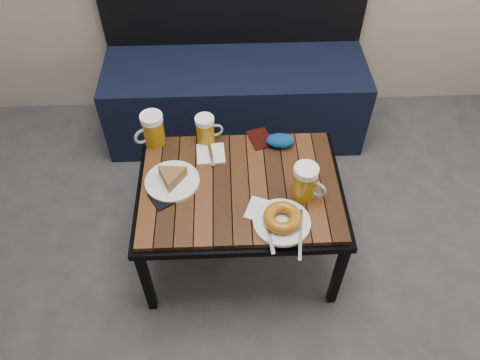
{
  "coord_description": "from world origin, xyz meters",
  "views": [
    {
      "loc": [
        -0.06,
        -0.33,
        1.91
      ],
      "look_at": [
        -0.02,
        0.9,
        0.5
      ],
      "focal_mm": 35.0,
      "sensor_mm": 36.0,
      "label": 1
    }
  ],
  "objects_px": {
    "passport_burgundy": "(260,139)",
    "beer_mug_centre": "(206,129)",
    "beer_mug_left": "(153,129)",
    "beer_mug_right": "(305,182)",
    "plate_pie": "(172,179)",
    "plate_bagel": "(282,220)",
    "cafe_table": "(240,192)",
    "bench": "(235,90)",
    "passport_navy": "(168,196)",
    "knit_pouch": "(280,141)"
  },
  "relations": [
    {
      "from": "bench",
      "to": "cafe_table",
      "type": "distance_m",
      "value": 0.88
    },
    {
      "from": "beer_mug_centre",
      "to": "passport_burgundy",
      "type": "bearing_deg",
      "value": -9.87
    },
    {
      "from": "cafe_table",
      "to": "beer_mug_centre",
      "type": "xyz_separation_m",
      "value": [
        -0.14,
        0.26,
        0.11
      ]
    },
    {
      "from": "beer_mug_centre",
      "to": "plate_pie",
      "type": "relative_size",
      "value": 0.59
    },
    {
      "from": "beer_mug_centre",
      "to": "plate_bagel",
      "type": "bearing_deg",
      "value": -67.84
    },
    {
      "from": "bench",
      "to": "knit_pouch",
      "type": "xyz_separation_m",
      "value": [
        0.17,
        -0.65,
        0.23
      ]
    },
    {
      "from": "cafe_table",
      "to": "plate_bagel",
      "type": "bearing_deg",
      "value": -53.14
    },
    {
      "from": "plate_pie",
      "to": "knit_pouch",
      "type": "height_order",
      "value": "plate_pie"
    },
    {
      "from": "bench",
      "to": "beer_mug_right",
      "type": "bearing_deg",
      "value": -75.44
    },
    {
      "from": "bench",
      "to": "knit_pouch",
      "type": "relative_size",
      "value": 11.58
    },
    {
      "from": "knit_pouch",
      "to": "passport_burgundy",
      "type": "bearing_deg",
      "value": 154.04
    },
    {
      "from": "plate_bagel",
      "to": "knit_pouch",
      "type": "distance_m",
      "value": 0.42
    },
    {
      "from": "cafe_table",
      "to": "knit_pouch",
      "type": "relative_size",
      "value": 6.95
    },
    {
      "from": "beer_mug_right",
      "to": "knit_pouch",
      "type": "bearing_deg",
      "value": 135.72
    },
    {
      "from": "passport_navy",
      "to": "knit_pouch",
      "type": "height_order",
      "value": "knit_pouch"
    },
    {
      "from": "passport_navy",
      "to": "knit_pouch",
      "type": "bearing_deg",
      "value": 87.75
    },
    {
      "from": "beer_mug_left",
      "to": "knit_pouch",
      "type": "xyz_separation_m",
      "value": [
        0.55,
        -0.04,
        -0.05
      ]
    },
    {
      "from": "cafe_table",
      "to": "plate_pie",
      "type": "height_order",
      "value": "plate_pie"
    },
    {
      "from": "plate_pie",
      "to": "knit_pouch",
      "type": "relative_size",
      "value": 1.83
    },
    {
      "from": "passport_navy",
      "to": "passport_burgundy",
      "type": "xyz_separation_m",
      "value": [
        0.39,
        0.31,
        -0.0
      ]
    },
    {
      "from": "bench",
      "to": "plate_pie",
      "type": "distance_m",
      "value": 0.92
    },
    {
      "from": "bench",
      "to": "cafe_table",
      "type": "bearing_deg",
      "value": -90.51
    },
    {
      "from": "plate_pie",
      "to": "passport_navy",
      "type": "bearing_deg",
      "value": -100.42
    },
    {
      "from": "cafe_table",
      "to": "passport_burgundy",
      "type": "xyz_separation_m",
      "value": [
        0.1,
        0.26,
        0.05
      ]
    },
    {
      "from": "plate_pie",
      "to": "plate_bagel",
      "type": "xyz_separation_m",
      "value": [
        0.42,
        -0.22,
        0.0
      ]
    },
    {
      "from": "passport_burgundy",
      "to": "knit_pouch",
      "type": "relative_size",
      "value": 1.03
    },
    {
      "from": "beer_mug_centre",
      "to": "bench",
      "type": "bearing_deg",
      "value": 66.82
    },
    {
      "from": "beer_mug_left",
      "to": "beer_mug_right",
      "type": "xyz_separation_m",
      "value": [
        0.61,
        -0.32,
        0.0
      ]
    },
    {
      "from": "passport_burgundy",
      "to": "beer_mug_centre",
      "type": "bearing_deg",
      "value": 163.2
    },
    {
      "from": "cafe_table",
      "to": "plate_bagel",
      "type": "xyz_separation_m",
      "value": [
        0.15,
        -0.2,
        0.07
      ]
    },
    {
      "from": "cafe_table",
      "to": "bench",
      "type": "bearing_deg",
      "value": 89.49
    },
    {
      "from": "bench",
      "to": "beer_mug_centre",
      "type": "distance_m",
      "value": 0.68
    },
    {
      "from": "plate_bagel",
      "to": "beer_mug_left",
      "type": "bearing_deg",
      "value": 138.21
    },
    {
      "from": "beer_mug_centre",
      "to": "beer_mug_left",
      "type": "bearing_deg",
      "value": 170.77
    },
    {
      "from": "beer_mug_right",
      "to": "plate_pie",
      "type": "bearing_deg",
      "value": -156.66
    },
    {
      "from": "cafe_table",
      "to": "beer_mug_left",
      "type": "relative_size",
      "value": 5.48
    },
    {
      "from": "beer_mug_left",
      "to": "knit_pouch",
      "type": "height_order",
      "value": "beer_mug_left"
    },
    {
      "from": "beer_mug_left",
      "to": "passport_burgundy",
      "type": "xyz_separation_m",
      "value": [
        0.46,
        0.0,
        -0.07
      ]
    },
    {
      "from": "bench",
      "to": "beer_mug_right",
      "type": "relative_size",
      "value": 9.13
    },
    {
      "from": "cafe_table",
      "to": "beer_mug_right",
      "type": "xyz_separation_m",
      "value": [
        0.25,
        -0.06,
        0.12
      ]
    },
    {
      "from": "cafe_table",
      "to": "beer_mug_right",
      "type": "height_order",
      "value": "beer_mug_right"
    },
    {
      "from": "passport_navy",
      "to": "plate_bagel",
      "type": "bearing_deg",
      "value": 38.91
    },
    {
      "from": "passport_burgundy",
      "to": "passport_navy",
      "type": "bearing_deg",
      "value": -157.96
    },
    {
      "from": "passport_navy",
      "to": "passport_burgundy",
      "type": "bearing_deg",
      "value": 96.69
    },
    {
      "from": "beer_mug_right",
      "to": "plate_pie",
      "type": "xyz_separation_m",
      "value": [
        -0.52,
        0.08,
        -0.05
      ]
    },
    {
      "from": "bench",
      "to": "plate_pie",
      "type": "bearing_deg",
      "value": -108.39
    },
    {
      "from": "beer_mug_right",
      "to": "cafe_table",
      "type": "bearing_deg",
      "value": -161.56
    },
    {
      "from": "bench",
      "to": "beer_mug_centre",
      "type": "bearing_deg",
      "value": -103.42
    },
    {
      "from": "beer_mug_right",
      "to": "passport_burgundy",
      "type": "distance_m",
      "value": 0.36
    },
    {
      "from": "beer_mug_left",
      "to": "plate_pie",
      "type": "relative_size",
      "value": 0.69
    }
  ]
}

